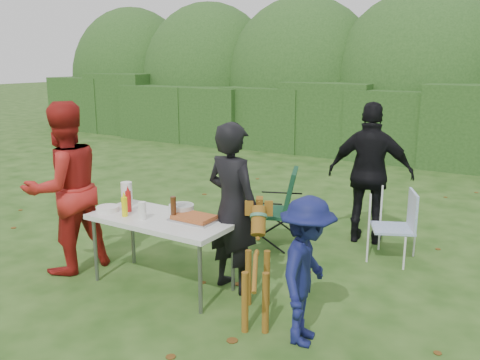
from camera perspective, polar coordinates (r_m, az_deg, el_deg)
The scene contains 20 objects.
ground at distance 5.27m, azimuth -6.62°, elevation -12.51°, with size 80.00×80.00×0.00m, color #1E4211.
hedge_row at distance 12.15m, azimuth 17.41°, elevation 6.04°, with size 22.00×1.40×1.70m, color #23471C.
shrub_backdrop at distance 13.64m, azimuth 19.37°, elevation 9.82°, with size 20.00×2.60×3.20m, color #3D6628.
folding_table at distance 5.21m, azimuth -8.80°, elevation -4.74°, with size 1.50×0.70×0.74m.
person_cook at distance 5.05m, azimuth -0.83°, elevation -3.13°, with size 0.63×0.41×1.72m, color black.
person_red_jacket at distance 5.81m, azimuth -19.08°, elevation -0.88°, with size 0.91×0.71×1.87m, color #AB1E1A.
person_black_puffy at distance 6.57m, azimuth 14.44°, elevation 0.70°, with size 1.05×0.44×1.79m, color black.
child at distance 4.21m, azimuth 7.49°, elevation -10.13°, with size 0.81×0.46×1.25m, color #12174D.
dog at distance 4.60m, azimuth 1.88°, elevation -9.95°, with size 1.00×0.40×0.95m, color brown, non-canonical shape.
camping_chair at distance 6.32m, azimuth 3.54°, elevation -3.10°, with size 0.63×0.63×1.00m, color #133D25, non-canonical shape.
lawn_chair at distance 6.17m, azimuth 16.77°, elevation -4.89°, with size 0.50×0.50×0.84m, color #557CC0, non-canonical shape.
food_tray at distance 5.06m, azimuth -5.19°, elevation -4.45°, with size 0.45×0.30×0.02m, color #B7B7BA.
focaccia_bread at distance 5.05m, azimuth -5.19°, elevation -4.15°, with size 0.40×0.26×0.04m, color #B65A2B.
mustard_bottle at distance 5.28m, azimuth -12.85°, elevation -2.95°, with size 0.06×0.06×0.20m, color yellow.
ketchup_bottle at distance 5.43m, azimuth -12.42°, elevation -2.36°, with size 0.06×0.06×0.22m, color #B21715.
beer_bottle at distance 5.07m, azimuth -7.49°, elevation -3.17°, with size 0.06×0.06×0.24m, color #47230F.
paper_towel_roll at distance 5.66m, azimuth -12.60°, elevation -1.52°, with size 0.12×0.12×0.26m, color white.
cup_stack at distance 5.14m, azimuth -10.91°, elevation -3.41°, with size 0.08×0.08×0.18m, color white.
pasta_bowl at distance 5.27m, azimuth -6.60°, elevation -3.29°, with size 0.26×0.26×0.10m, color silver.
plate_stack at distance 5.52m, azimuth -14.63°, elevation -3.13°, with size 0.24×0.24×0.05m, color white.
Camera 1 is at (2.98, -3.69, 2.31)m, focal length 38.00 mm.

